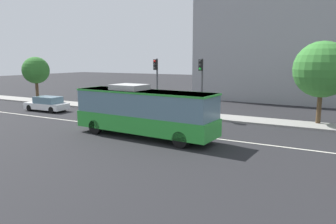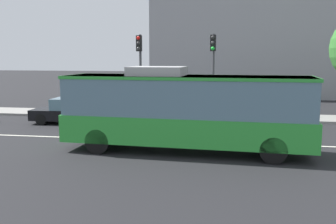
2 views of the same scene
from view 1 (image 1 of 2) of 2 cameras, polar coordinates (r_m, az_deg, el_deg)
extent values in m
plane|color=black|center=(24.53, -7.57, -2.77)|extent=(160.00, 160.00, 0.00)
cube|color=gray|center=(30.55, 0.46, -0.15)|extent=(80.00, 2.69, 0.14)
cube|color=silver|center=(24.53, -7.57, -2.76)|extent=(76.00, 0.16, 0.01)
cube|color=green|center=(21.31, -4.26, -1.89)|extent=(10.13, 3.07, 1.10)
cube|color=slate|center=(21.09, -4.31, 1.68)|extent=(9.92, 2.99, 1.58)
cube|color=green|center=(21.01, -4.33, 3.65)|extent=(10.03, 3.04, 0.12)
cube|color=#B2B2B2|center=(21.71, -6.90, 4.43)|extent=(2.30, 1.92, 0.36)
cylinder|color=black|center=(20.59, 5.26, -3.65)|extent=(1.02, 0.36, 1.00)
cylinder|color=black|center=(18.71, 2.21, -4.95)|extent=(1.02, 0.36, 1.00)
cylinder|color=black|center=(24.34, -9.19, -1.71)|extent=(1.02, 0.36, 1.00)
cylinder|color=black|center=(22.76, -12.83, -2.59)|extent=(1.02, 0.36, 1.00)
cube|color=black|center=(30.13, -10.23, 0.44)|extent=(4.57, 1.98, 0.60)
cube|color=slate|center=(29.89, -9.88, 1.58)|extent=(2.59, 1.76, 0.64)
cylinder|color=black|center=(30.46, -13.38, 0.04)|extent=(0.65, 0.25, 0.64)
cylinder|color=black|center=(31.69, -11.54, 0.46)|extent=(0.65, 0.25, 0.64)
cylinder|color=black|center=(28.65, -8.75, -0.39)|extent=(0.65, 0.25, 0.64)
cylinder|color=black|center=(29.96, -7.00, 0.07)|extent=(0.65, 0.25, 0.64)
cube|color=white|center=(34.26, -20.87, 1.03)|extent=(4.57, 1.99, 0.60)
cube|color=slate|center=(34.00, -20.64, 2.04)|extent=(2.59, 1.76, 0.64)
cylinder|color=black|center=(34.87, -23.49, 0.67)|extent=(0.65, 0.25, 0.64)
cylinder|color=black|center=(35.92, -21.56, 1.02)|extent=(0.65, 0.25, 0.64)
cylinder|color=black|center=(32.66, -20.07, 0.34)|extent=(0.65, 0.25, 0.64)
cylinder|color=black|center=(33.77, -18.12, 0.72)|extent=(0.65, 0.25, 0.64)
cylinder|color=#47474C|center=(29.98, -1.94, 4.54)|extent=(0.16, 0.16, 5.20)
cube|color=black|center=(29.64, -2.25, 8.45)|extent=(0.33, 0.29, 0.96)
sphere|color=red|center=(29.51, -2.41, 9.06)|extent=(0.22, 0.22, 0.22)
sphere|color=#2D2D2D|center=(29.52, -2.41, 8.44)|extent=(0.22, 0.22, 0.22)
sphere|color=#2D2D2D|center=(29.52, -2.40, 7.82)|extent=(0.22, 0.22, 0.22)
cylinder|color=#47474C|center=(27.95, 6.07, 4.14)|extent=(0.16, 0.16, 5.20)
cube|color=black|center=(27.59, 5.88, 8.34)|extent=(0.34, 0.30, 0.96)
sphere|color=#2D2D2D|center=(27.45, 5.75, 9.00)|extent=(0.22, 0.22, 0.22)
sphere|color=#2D2D2D|center=(27.46, 5.74, 8.33)|extent=(0.22, 0.22, 0.22)
sphere|color=#1ED838|center=(27.46, 5.72, 7.67)|extent=(0.22, 0.22, 0.22)
cylinder|color=#4C3823|center=(41.71, -22.33, 3.45)|extent=(0.36, 0.36, 2.66)
sphere|color=#2D6B28|center=(41.56, -22.54, 6.91)|extent=(3.17, 3.17, 3.17)
cylinder|color=#4C3823|center=(27.77, 25.36, 0.69)|extent=(0.36, 0.36, 2.73)
sphere|color=#387F33|center=(27.53, 25.80, 6.87)|extent=(4.35, 4.35, 4.35)
cube|color=#939399|center=(45.81, 19.09, 10.96)|extent=(18.86, 14.88, 13.60)
camera|label=2|loc=(10.02, -47.47, -0.80)|focal=40.89mm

